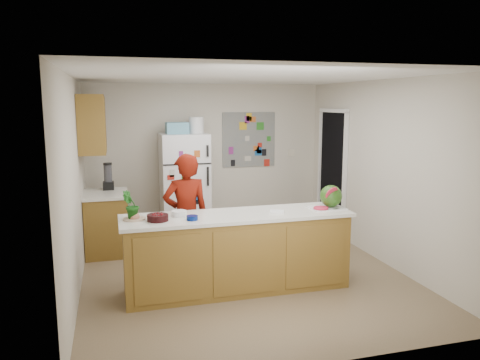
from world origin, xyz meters
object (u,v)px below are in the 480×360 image
object	(u,v)px
refrigerator	(185,186)
person	(186,216)
watermelon	(331,196)
cherry_bowl	(158,218)

from	to	relation	value
refrigerator	person	distance (m)	1.84
watermelon	refrigerator	bearing A→B (deg)	121.06
refrigerator	watermelon	bearing A→B (deg)	-58.94
person	cherry_bowl	xyz separation A→B (m)	(-0.41, -0.63, 0.16)
refrigerator	cherry_bowl	size ratio (longest dim) A/B	7.32
person	cherry_bowl	distance (m)	0.77
person	watermelon	world-z (taller)	person
watermelon	cherry_bowl	bearing A→B (deg)	-178.04
watermelon	cherry_bowl	distance (m)	2.11
cherry_bowl	watermelon	bearing A→B (deg)	1.96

